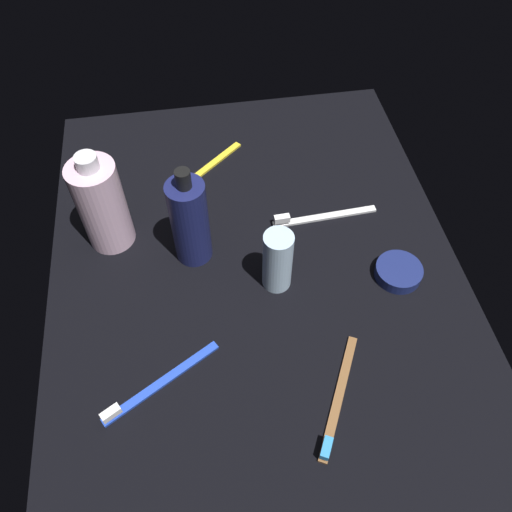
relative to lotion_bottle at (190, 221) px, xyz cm
name	(u,v)px	position (x,y,z in cm)	size (l,w,h in cm)	color
ground_plane	(256,270)	(-4.41, -9.28, -8.39)	(84.00, 64.00, 1.20)	black
lotion_bottle	(190,221)	(0.00, 0.00, 0.00)	(5.72, 5.72, 17.90)	#191E51
bodywash_bottle	(102,205)	(5.31, 12.97, 0.17)	(7.32, 7.32, 17.65)	silver
deodorant_stick	(278,261)	(-7.57, -11.96, -2.35)	(4.39, 4.39, 10.88)	silver
toothbrush_white	(318,216)	(3.96, -21.29, -7.18)	(2.14, 18.04, 2.10)	white
toothbrush_blue	(155,386)	(-21.90, 7.21, -7.18)	(9.92, 16.25, 2.10)	blue
toothbrush_yellow	(201,171)	(17.99, -2.85, -7.18)	(12.63, 14.44, 2.10)	yellow
toothbrush_brown	(337,403)	(-27.95, -16.28, -7.18)	(16.52, 9.39, 2.10)	brown
cream_tin_left	(398,272)	(-9.40, -30.75, -6.82)	(7.19, 7.19, 1.94)	navy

